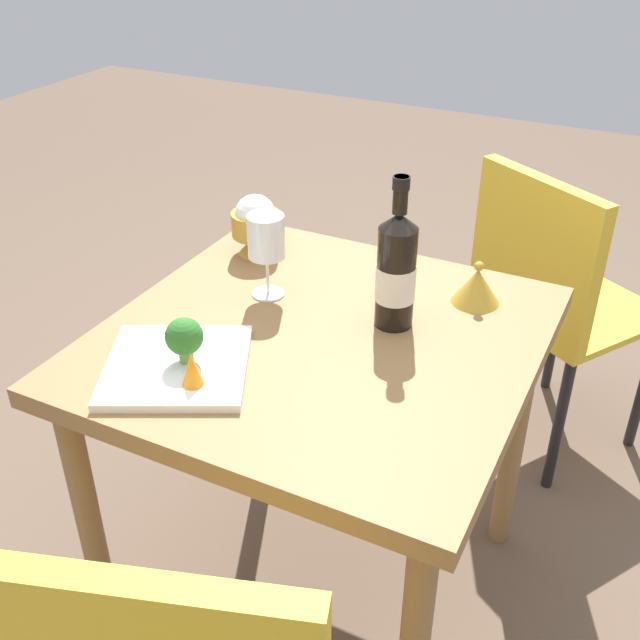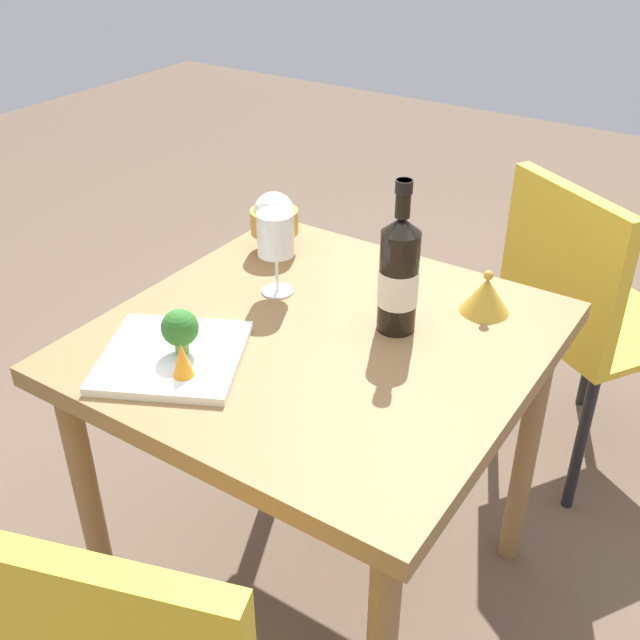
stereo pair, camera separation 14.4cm
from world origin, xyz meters
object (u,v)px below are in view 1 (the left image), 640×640
carrot_garnish_left (192,369)px  wine_bottle (396,270)px  serving_plate (177,366)px  chair_by_wall (548,289)px  rice_bowl (256,223)px  rice_bowl_lid (477,286)px  wine_glass (266,239)px  broccoli_floret (184,337)px

carrot_garnish_left → wine_bottle: bearing=-121.5°
serving_plate → chair_by_wall: bearing=-116.6°
rice_bowl → rice_bowl_lid: size_ratio=1.42×
wine_glass → carrot_garnish_left: wine_glass is taller
wine_bottle → serving_plate: wine_bottle is taller
wine_glass → carrot_garnish_left: size_ratio=2.77×
wine_bottle → wine_glass: wine_bottle is taller
rice_bowl_lid → serving_plate: size_ratio=0.30×
chair_by_wall → carrot_garnish_left: 1.11m
wine_bottle → wine_glass: (0.28, 0.01, 0.01)m
chair_by_wall → serving_plate: bearing=-84.3°
chair_by_wall → broccoli_floret: chair_by_wall is taller
serving_plate → wine_glass: bearing=-91.6°
chair_by_wall → carrot_garnish_left: size_ratio=13.16×
carrot_garnish_left → chair_by_wall: bearing=-112.5°
rice_bowl → carrot_garnish_left: (-0.18, 0.51, -0.03)m
wine_glass → serving_plate: wine_glass is taller
wine_glass → serving_plate: 0.33m
chair_by_wall → wine_glass: bearing=-93.7°
wine_bottle → broccoli_floret: wine_bottle is taller
rice_bowl_lid → broccoli_floret: bearing=49.7°
wine_bottle → rice_bowl_lid: bearing=-127.8°
chair_by_wall → wine_glass: wine_glass is taller
wine_glass → rice_bowl_lid: 0.44m
broccoli_floret → carrot_garnish_left: (-0.05, 0.05, -0.02)m
wine_glass → rice_bowl_lid: size_ratio=1.79×
wine_bottle → rice_bowl_lid: size_ratio=3.04×
wine_bottle → wine_glass: 0.28m
wine_glass → broccoli_floret: (-0.00, 0.30, -0.06)m
chair_by_wall → wine_glass: (0.47, 0.65, 0.32)m
wine_glass → rice_bowl: wine_glass is taller
chair_by_wall → rice_bowl_lid: chair_by_wall is taller
rice_bowl_lid → serving_plate: rice_bowl_lid is taller
wine_bottle → carrot_garnish_left: wine_bottle is taller
wine_bottle → rice_bowl: 0.43m
chair_by_wall → carrot_garnish_left: (0.42, 1.00, 0.24)m
chair_by_wall → carrot_garnish_left: chair_by_wall is taller
chair_by_wall → wine_bottle: wine_bottle is taller
chair_by_wall → broccoli_floret: 1.09m
chair_by_wall → wine_bottle: size_ratio=2.79×
serving_plate → carrot_garnish_left: 0.09m
serving_plate → broccoli_floret: size_ratio=3.91×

